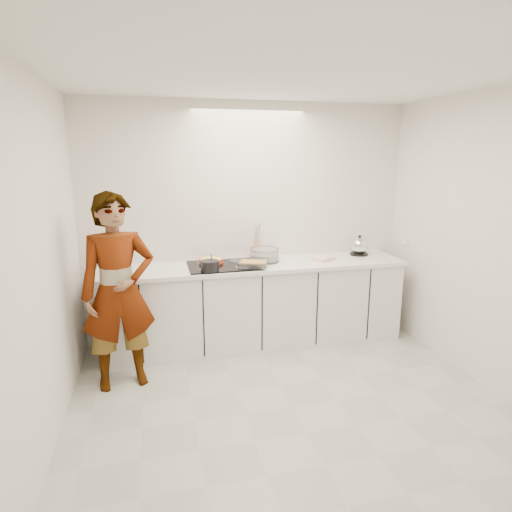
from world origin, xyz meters
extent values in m
cube|color=#B7B7AA|center=(0.00, 0.00, 0.00)|extent=(3.60, 3.20, 0.00)
cube|color=white|center=(0.00, 0.00, 2.60)|extent=(3.60, 3.20, 0.00)
cube|color=silver|center=(0.00, 1.60, 1.30)|extent=(3.60, 0.00, 2.60)
cube|color=silver|center=(0.00, -1.60, 1.30)|extent=(3.60, 0.00, 2.60)
cube|color=silver|center=(-1.80, 0.00, 1.30)|extent=(0.00, 3.20, 2.60)
cube|color=silver|center=(1.80, 0.00, 1.30)|extent=(0.00, 3.20, 2.60)
cube|color=white|center=(1.79, 1.33, 1.07)|extent=(0.02, 0.15, 0.09)
cube|color=white|center=(0.00, 1.28, 0.43)|extent=(3.20, 0.58, 0.87)
cube|color=white|center=(0.00, 1.28, 0.89)|extent=(3.24, 0.64, 0.04)
cube|color=black|center=(-0.35, 1.26, 0.92)|extent=(0.72, 0.54, 0.01)
cylinder|color=#B94521|center=(-0.46, 1.39, 0.94)|extent=(0.34, 0.34, 0.04)
cylinder|color=#FEEA6C|center=(-0.46, 1.39, 0.96)|extent=(0.29, 0.29, 0.01)
cylinder|color=black|center=(-0.51, 1.06, 0.97)|extent=(0.24, 0.24, 0.10)
cylinder|color=silver|center=(-0.49, 1.08, 1.02)|extent=(0.02, 0.07, 0.15)
cube|color=silver|center=(-0.06, 1.12, 0.95)|extent=(0.34, 0.30, 0.05)
cube|color=#D28D40|center=(-0.06, 1.12, 0.97)|extent=(0.31, 0.26, 0.02)
cylinder|color=silver|center=(0.12, 1.36, 0.98)|extent=(0.34, 0.34, 0.15)
cylinder|color=white|center=(0.12, 1.36, 0.96)|extent=(0.28, 0.28, 0.07)
cube|color=white|center=(0.77, 1.26, 0.93)|extent=(0.26, 0.23, 0.03)
cylinder|color=black|center=(1.26, 1.41, 0.92)|extent=(0.21, 0.21, 0.02)
sphere|color=silver|center=(1.26, 1.41, 1.02)|extent=(0.20, 0.20, 0.20)
sphere|color=black|center=(1.26, 1.41, 1.13)|extent=(0.03, 0.03, 0.03)
cylinder|color=orange|center=(0.09, 1.54, 0.98)|extent=(0.13, 0.13, 0.14)
imported|color=white|center=(-1.36, 0.73, 0.87)|extent=(0.70, 0.53, 1.74)
camera|label=1|loc=(-1.03, -3.00, 2.03)|focal=30.00mm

